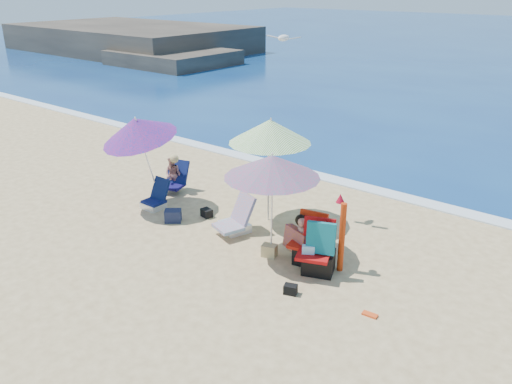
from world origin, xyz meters
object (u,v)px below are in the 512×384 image
Objects in this scene: umbrella_striped at (270,131)px; camp_chair_left at (310,249)px; person_left at (174,174)px; seagull at (284,38)px; furled_umbrella at (342,230)px; camp_chair_right at (318,254)px; chair_rainbow at (235,222)px; umbrella_turquoise at (272,166)px; umbrella_blue at (137,129)px; person_center at (300,239)px; chair_navy at (155,200)px.

umbrella_striped reaches higher than camp_chair_left.
person_left is 4.60m from seagull.
furled_umbrella is 1.40× the size of camp_chair_right.
umbrella_striped is 2.21× the size of camp_chair_right.
furled_umbrella is at bearing -0.03° from chair_rainbow.
umbrella_turquoise reaches higher than camp_chair_left.
umbrella_turquoise is at bearing 1.21° from umbrella_blue.
seagull is (0.18, 1.40, 3.74)m from chair_rainbow.
umbrella_blue reaches higher than furled_umbrella.
furled_umbrella is 1.92× the size of seagull.
person_left is at bearing -167.79° from seagull.
umbrella_striped reaches higher than person_center.
umbrella_turquoise is 3.92m from chair_navy.
seagull is at bearing 135.81° from person_center.
umbrella_striped is at bearing 77.17° from chair_rainbow.
person_left reaches higher than chair_navy.
umbrella_turquoise is 2.28× the size of person_center.
umbrella_striped is 2.83m from furled_umbrella.
furled_umbrella is 0.80m from camp_chair_left.
umbrella_striped is 2.37× the size of chair_rainbow.
umbrella_blue is 2.59× the size of person_center.
chair_navy is at bearing -67.80° from person_left.
seagull reaches higher than umbrella_striped.
seagull is at bearing 32.96° from chair_navy.
umbrella_turquoise is at bearing -51.12° from umbrella_striped.
chair_navy is 2.35m from chair_rainbow.
person_center is at bearing 14.84° from umbrella_turquoise.
person_center is at bearing -169.34° from camp_chair_left.
camp_chair_left is 0.41m from camp_chair_right.
person_center is 0.90× the size of person_left.
umbrella_turquoise reaches higher than person_center.
camp_chair_left is at bearing 145.42° from camp_chair_right.
seagull is at bearing 82.83° from chair_rainbow.
camp_chair_right is at bearing -1.80° from umbrella_turquoise.
person_left is (-4.74, 0.90, 0.17)m from camp_chair_left.
seagull reaches higher than camp_chair_right.
furled_umbrella is 4.97m from chair_navy.
umbrella_turquoise is 1.94× the size of camp_chair_right.
camp_chair_left is (0.78, 0.19, -1.55)m from umbrella_turquoise.
chair_rainbow is at bearing 8.79° from umbrella_blue.
umbrella_blue is at bearing -179.47° from camp_chair_right.
umbrella_blue is at bearing -176.93° from person_center.
person_left is (-5.33, 0.77, -0.36)m from furled_umbrella.
umbrella_turquoise is 3.07× the size of chair_navy.
person_left reaches higher than camp_chair_left.
chair_navy is at bearing -178.62° from camp_chair_left.
camp_chair_right is (2.32, -0.35, 0.17)m from chair_rainbow.
person_left is 1.30× the size of seagull.
seagull is (-1.81, 1.53, 3.66)m from camp_chair_left.
umbrella_blue reaches higher than chair_rainbow.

